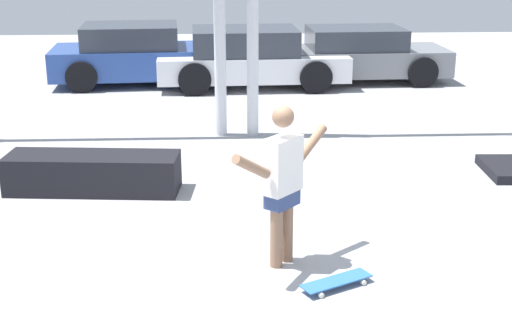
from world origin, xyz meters
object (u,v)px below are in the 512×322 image
Objects in this scene: parked_car_white at (250,58)px; parked_car_grey at (360,55)px; grind_box at (93,173)px; skateboarder at (282,179)px; skateboard at (336,281)px; parked_car_blue at (136,55)px.

parked_car_grey is (2.62, 0.48, -0.03)m from parked_car_white.
parked_car_white reaches higher than grind_box.
parked_car_grey reaches higher than grind_box.
parked_car_grey is (2.65, 9.74, -0.34)m from skateboarder.
skateboarder is 2.23× the size of skateboard.
skateboarder is at bearing -79.03° from parked_car_blue.
parked_car_white is at bearing -171.78° from parked_car_grey.
parked_car_blue is (-2.60, 9.72, -0.29)m from skateboarder.
parked_car_blue reaches higher than parked_car_white.
parked_car_blue reaches higher than grind_box.
grind_box is 7.38m from parked_car_blue.
parked_car_grey is at bearing 50.40° from skateboard.
parked_car_blue is 2.67m from parked_car_white.
parked_car_white is 2.66m from parked_car_grey.
skateboard is at bearing -96.73° from skateboarder.
skateboarder is 9.27m from parked_car_white.
skateboard is (0.50, -0.57, -0.89)m from skateboarder.
parked_car_grey reaches higher than skateboard.
skateboarder is 10.10m from parked_car_grey.
parked_car_white is 1.07× the size of parked_car_grey.
parked_car_blue is 1.00× the size of parked_car_grey.
skateboard is at bearing -45.37° from grind_box.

